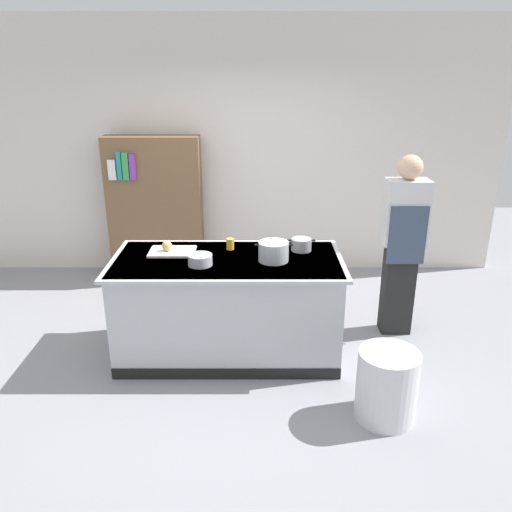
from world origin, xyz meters
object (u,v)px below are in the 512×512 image
at_px(sauce_pan, 301,244).
at_px(person_chef, 402,242).
at_px(onion, 167,246).
at_px(trash_bin, 386,385).
at_px(mixing_bowl, 200,260).
at_px(stock_pot, 273,251).
at_px(juice_cup, 230,244).
at_px(bookshelf, 155,209).

xyz_separation_m(sauce_pan, person_chef, (0.95, 0.18, -0.04)).
bearing_deg(onion, person_chef, 6.47).
bearing_deg(trash_bin, sauce_pan, 115.52).
xyz_separation_m(mixing_bowl, person_chef, (1.82, 0.53, -0.03)).
relative_size(sauce_pan, person_chef, 0.14).
height_order(stock_pot, juice_cup, stock_pot).
relative_size(stock_pot, trash_bin, 0.59).
xyz_separation_m(onion, person_chef, (2.14, 0.24, -0.05)).
relative_size(stock_pot, mixing_bowl, 1.59).
relative_size(onion, person_chef, 0.05).
bearing_deg(onion, stock_pot, -11.59).
xyz_separation_m(onion, stock_pot, (0.93, -0.19, 0.02)).
height_order(stock_pot, sauce_pan, stock_pot).
bearing_deg(onion, sauce_pan, 3.23).
height_order(stock_pot, person_chef, person_chef).
height_order(onion, juice_cup, onion).
distance_m(mixing_bowl, person_chef, 1.89).
xyz_separation_m(sauce_pan, mixing_bowl, (-0.86, -0.36, -0.01)).
bearing_deg(sauce_pan, stock_pot, -134.81).
relative_size(trash_bin, person_chef, 0.31).
bearing_deg(sauce_pan, onion, -176.77).
bearing_deg(mixing_bowl, juice_cup, 59.14).
distance_m(onion, mixing_bowl, 0.43).
height_order(sauce_pan, bookshelf, bookshelf).
height_order(juice_cup, bookshelf, bookshelf).
relative_size(sauce_pan, mixing_bowl, 1.22).
xyz_separation_m(stock_pot, juice_cup, (-0.38, 0.28, -0.03)).
distance_m(juice_cup, bookshelf, 1.84).
height_order(trash_bin, bookshelf, bookshelf).
relative_size(onion, stock_pot, 0.28).
height_order(stock_pot, bookshelf, bookshelf).
relative_size(sauce_pan, juice_cup, 2.46).
bearing_deg(person_chef, stock_pot, 109.58).
height_order(person_chef, bookshelf, person_chef).
height_order(juice_cup, person_chef, person_chef).
bearing_deg(onion, juice_cup, 9.78).
distance_m(stock_pot, person_chef, 1.29).
relative_size(mixing_bowl, bookshelf, 0.12).
xyz_separation_m(stock_pot, sauce_pan, (0.26, 0.26, -0.03)).
relative_size(juice_cup, bookshelf, 0.06).
relative_size(sauce_pan, trash_bin, 0.45).
height_order(sauce_pan, trash_bin, sauce_pan).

